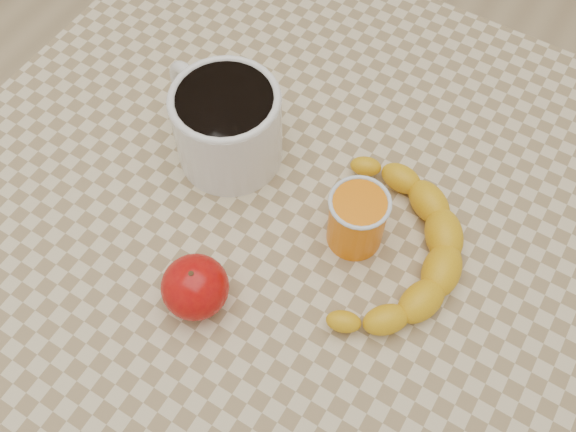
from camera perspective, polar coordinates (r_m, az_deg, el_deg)
The scene contains 6 objects.
ground at distance 1.38m, azimuth -0.00°, elevation -16.31°, with size 3.00×3.00×0.00m, color tan.
table at distance 0.76m, azimuth -0.00°, elevation -4.04°, with size 0.80×0.80×0.75m.
coffee_mug at distance 0.69m, azimuth -5.57°, elevation 8.29°, with size 0.17×0.15×0.10m.
orange_juice_glass at distance 0.65m, azimuth 6.15°, elevation -0.28°, with size 0.06×0.06×0.07m.
apple at distance 0.62m, azimuth -8.26°, elevation -6.27°, with size 0.07×0.07×0.06m.
banana at distance 0.65m, azimuth 9.20°, elevation -2.78°, with size 0.21×0.27×0.04m, color yellow, non-canonical shape.
Camera 1 is at (0.17, -0.29, 1.34)m, focal length 40.00 mm.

